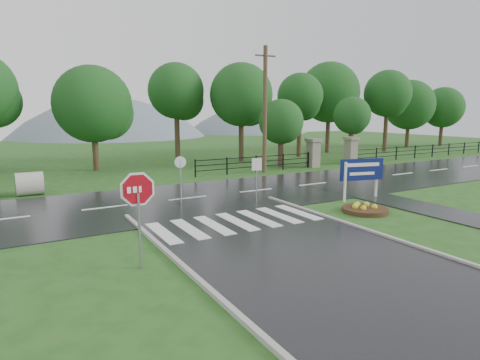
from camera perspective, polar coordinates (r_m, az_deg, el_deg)
ground at (r=11.91m, az=11.57°, el=-11.72°), size 120.00×120.00×0.00m
main_road at (r=20.19m, az=-7.42°, el=-2.70°), size 90.00×8.00×0.04m
walkway at (r=20.55m, az=22.20°, el=-3.13°), size 2.20×11.00×0.04m
crosswalk at (r=15.79m, az=-0.48°, el=-5.91°), size 6.50×2.80×0.02m
pillar_west at (r=31.87m, az=10.38°, el=3.91°), size 1.00×1.00×2.24m
pillar_east at (r=34.56m, az=15.49°, el=4.16°), size 1.00×1.00×2.24m
fence_west at (r=28.84m, az=2.32°, el=2.56°), size 9.58×0.08×1.20m
fence_east at (r=42.87m, az=25.70°, el=3.98°), size 20.58×0.08×1.20m
hills at (r=76.70m, az=-20.54°, el=-5.91°), size 102.00×48.00×48.00m
treeline at (r=33.63m, az=-14.93°, el=2.02°), size 83.20×5.20×10.00m
stop_sign at (r=11.22m, az=-14.29°, el=-2.53°), size 1.28×0.11×2.88m
estate_billboard at (r=20.51m, az=16.92°, el=1.15°), size 2.28×0.63×2.04m
flower_bed at (r=18.24m, az=17.35°, el=-3.93°), size 1.97×1.97×0.39m
reg_sign_small at (r=18.93m, az=2.39°, el=1.24°), size 0.46×0.17×2.15m
reg_sign_round at (r=18.67m, az=-8.46°, el=0.77°), size 0.52×0.15×2.29m
utility_pole_east at (r=28.40m, az=3.56°, el=9.97°), size 1.56×0.29×8.74m
entrance_tree_left at (r=31.65m, az=5.87°, el=8.22°), size 3.49×3.49×5.28m
entrance_tree_right at (r=36.51m, az=15.64°, el=8.78°), size 3.21×3.21×5.59m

